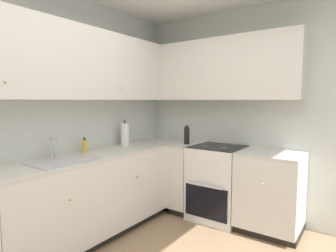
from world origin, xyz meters
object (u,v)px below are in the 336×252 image
at_px(soap_bottle, 85,146).
at_px(oil_bottle, 187,135).
at_px(oven_range, 218,182).
at_px(paper_towel_roll, 125,134).

height_order(soap_bottle, oil_bottle, oil_bottle).
bearing_deg(oven_range, oil_bottle, 92.40).
xyz_separation_m(soap_bottle, paper_towel_roll, (0.63, -0.02, 0.07)).
relative_size(soap_bottle, paper_towel_roll, 0.49).
relative_size(soap_bottle, oil_bottle, 0.68).
bearing_deg(oil_bottle, soap_bottle, 152.74).
bearing_deg(oil_bottle, paper_towel_roll, 133.68).
height_order(oven_range, oil_bottle, oil_bottle).
xyz_separation_m(paper_towel_roll, oil_bottle, (0.57, -0.59, -0.03)).
height_order(paper_towel_roll, oil_bottle, paper_towel_roll).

